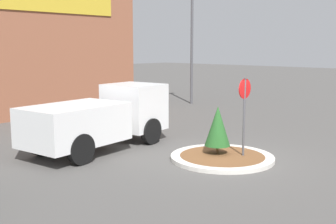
{
  "coord_description": "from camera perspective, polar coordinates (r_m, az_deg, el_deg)",
  "views": [
    {
      "loc": [
        -10.49,
        -7.64,
        3.5
      ],
      "look_at": [
        -0.69,
        1.7,
        1.41
      ],
      "focal_mm": 45.0,
      "sensor_mm": 36.0,
      "label": 1
    }
  ],
  "objects": [
    {
      "name": "light_pole",
      "position": [
        26.22,
        3.25,
        9.9
      ],
      "size": [
        0.7,
        0.3,
        6.92
      ],
      "color": "#4C4C51",
      "rests_on": "ground_plane"
    },
    {
      "name": "storefront_building",
      "position": [
        24.63,
        -19.34,
        7.67
      ],
      "size": [
        11.15,
        6.07,
        6.46
      ],
      "color": "#93563D",
      "rests_on": "ground_plane"
    },
    {
      "name": "traffic_island",
      "position": [
        13.42,
        7.34,
        -6.13
      ],
      "size": [
        3.25,
        3.25,
        0.13
      ],
      "color": "beige",
      "rests_on": "ground_plane"
    },
    {
      "name": "stop_sign",
      "position": [
        13.23,
        10.3,
        0.99
      ],
      "size": [
        0.62,
        0.07,
        2.56
      ],
      "color": "#4C4C51",
      "rests_on": "ground_plane"
    },
    {
      "name": "utility_truck",
      "position": [
        14.66,
        -9.01,
        -0.72
      ],
      "size": [
        5.65,
        2.68,
        2.14
      ],
      "rotation": [
        0.0,
        0.0,
        0.13
      ],
      "color": "white",
      "rests_on": "ground_plane"
    },
    {
      "name": "ground_plane",
      "position": [
        13.44,
        7.33,
        -6.39
      ],
      "size": [
        120.0,
        120.0,
        0.0
      ],
      "primitive_type": "plane",
      "color": "#514F4C"
    },
    {
      "name": "island_shrub",
      "position": [
        13.43,
        6.74,
        -1.89
      ],
      "size": [
        0.81,
        0.81,
        1.53
      ],
      "color": "brown",
      "rests_on": "traffic_island"
    }
  ]
}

